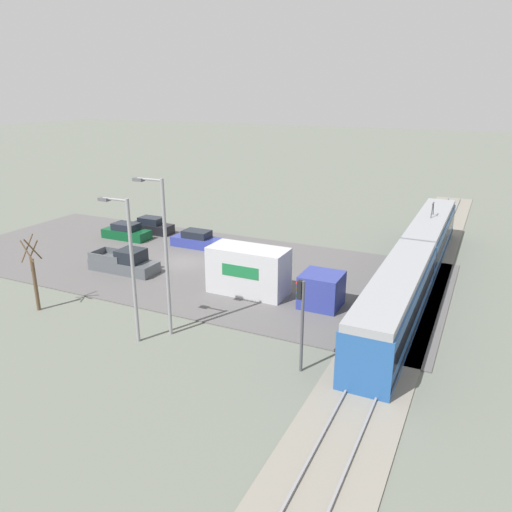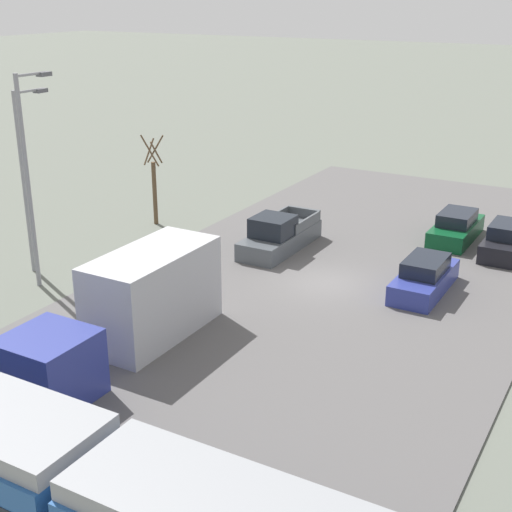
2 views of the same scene
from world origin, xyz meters
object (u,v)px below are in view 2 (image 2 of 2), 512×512
object	(u,v)px
pickup_truck	(279,236)
sedan_car_1	(506,241)
sedan_car_2	(424,278)
sedan_car_0	(456,228)
street_lamp_near_crossing	(30,169)
street_lamp_mid_block	(26,170)
street_tree	(154,184)
box_truck	(131,309)

from	to	relation	value
pickup_truck	sedan_car_1	xyz separation A→B (m)	(-10.07, -4.97, -0.06)
pickup_truck	sedan_car_1	distance (m)	11.23
pickup_truck	sedan_car_2	xyz separation A→B (m)	(-8.00, 1.65, -0.08)
sedan_car_2	sedan_car_0	bearing A→B (deg)	-85.21
pickup_truck	street_lamp_near_crossing	distance (m)	12.45
street_lamp_mid_block	pickup_truck	bearing A→B (deg)	-137.83
sedan_car_1	pickup_truck	bearing A→B (deg)	-153.71
pickup_truck	sedan_car_0	bearing A→B (deg)	-141.30
pickup_truck	sedan_car_2	bearing A→B (deg)	168.31
sedan_car_1	street_tree	distance (m)	18.78
street_lamp_near_crossing	sedan_car_2	bearing A→B (deg)	-153.88
sedan_car_1	street_tree	size ratio (longest dim) A/B	0.88
sedan_car_2	street_lamp_near_crossing	xyz separation A→B (m)	(15.21, 7.46, 4.55)
sedan_car_0	sedan_car_2	bearing A→B (deg)	-85.21
sedan_car_0	sedan_car_1	distance (m)	2.86
sedan_car_2	street_lamp_near_crossing	distance (m)	17.54
box_truck	pickup_truck	distance (m)	12.03
street_lamp_near_crossing	street_lamp_mid_block	bearing A→B (deg)	-37.91
street_lamp_near_crossing	street_lamp_mid_block	size ratio (longest dim) A/B	1.11
sedan_car_0	sedan_car_2	xyz separation A→B (m)	(-0.63, 7.55, 0.00)
street_tree	sedan_car_1	bearing A→B (deg)	-166.17
street_tree	street_lamp_near_crossing	size ratio (longest dim) A/B	0.55
pickup_truck	street_tree	size ratio (longest dim) A/B	1.11
street_tree	street_lamp_near_crossing	distance (m)	10.10
street_lamp_mid_block	sedan_car_1	bearing A→B (deg)	-145.57
street_tree	pickup_truck	bearing A→B (deg)	176.49
pickup_truck	sedan_car_0	xyz separation A→B (m)	(-7.36, -5.90, -0.08)
sedan_car_1	street_lamp_near_crossing	xyz separation A→B (m)	(17.28, 14.08, 4.53)
pickup_truck	sedan_car_1	size ratio (longest dim) A/B	1.26
sedan_car_1	street_tree	bearing A→B (deg)	-166.17
pickup_truck	sedan_car_2	size ratio (longest dim) A/B	1.19
street_lamp_mid_block	sedan_car_0	bearing A→B (deg)	-139.37
sedan_car_0	sedan_car_2	world-z (taller)	sedan_car_2
sedan_car_2	street_tree	distance (m)	16.33
sedan_car_2	street_lamp_mid_block	world-z (taller)	street_lamp_mid_block
box_truck	pickup_truck	xyz separation A→B (m)	(0.31, -12.00, -0.82)
sedan_car_1	street_lamp_mid_block	world-z (taller)	street_lamp_mid_block
street_lamp_near_crossing	street_lamp_mid_block	distance (m)	2.00
sedan_car_2	pickup_truck	bearing A→B (deg)	-11.69
pickup_truck	street_tree	xyz separation A→B (m)	(8.11, -0.50, 1.51)
box_truck	street_tree	size ratio (longest dim) A/B	1.87
pickup_truck	street_lamp_near_crossing	world-z (taller)	street_lamp_near_crossing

